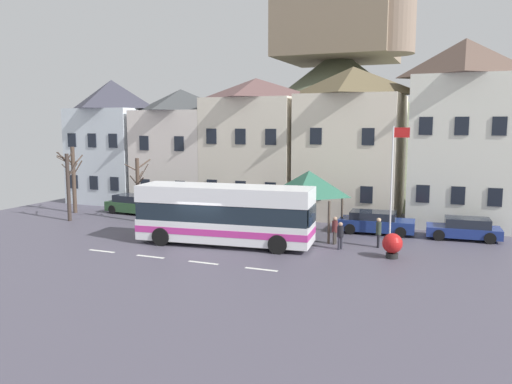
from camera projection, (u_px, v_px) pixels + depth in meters
name	position (u px, v px, depth m)	size (l,w,h in m)	color
ground_plane	(204.00, 247.00, 27.77)	(40.00, 60.00, 0.07)	#4C4856
townhouse_00	(113.00, 141.00, 43.27)	(6.09, 5.39, 10.23)	silver
townhouse_01	(182.00, 148.00, 41.24)	(6.14, 6.06, 9.33)	silver
townhouse_02	(256.00, 145.00, 38.68)	(6.83, 5.87, 9.98)	beige
townhouse_03	(352.00, 143.00, 36.31)	(6.88, 6.61, 10.57)	beige
townhouse_04	(462.00, 134.00, 33.01)	(6.12, 5.51, 11.99)	silver
hilltop_castle	(338.00, 113.00, 55.28)	(38.00, 38.00, 21.93)	#5A6149
transit_bus	(225.00, 215.00, 28.06)	(9.91, 3.64, 3.26)	white
bus_shelter	(309.00, 183.00, 30.16)	(3.60, 3.60, 3.88)	#473D33
parked_car_00	(203.00, 209.00, 35.64)	(4.51, 2.04, 1.44)	silver
parked_car_01	(376.00, 222.00, 31.12)	(4.57, 2.16, 1.32)	navy
parked_car_02	(135.00, 204.00, 37.83)	(4.57, 2.22, 1.37)	#315933
parked_car_03	(464.00, 229.00, 29.45)	(4.17, 2.11, 1.25)	navy
pedestrian_00	(335.00, 229.00, 28.24)	(0.32, 0.35, 1.54)	#38332D
pedestrian_01	(379.00, 231.00, 27.45)	(0.28, 0.31, 1.62)	black
pedestrian_02	(340.00, 234.00, 27.04)	(0.34, 0.34, 1.48)	#2D2D38
public_bench	(289.00, 219.00, 33.27)	(1.71, 0.48, 0.87)	brown
flagpole	(393.00, 174.00, 29.12)	(0.95, 0.10, 6.49)	silver
harbour_buoy	(392.00, 244.00, 25.31)	(1.00, 1.00, 1.25)	black
bare_tree_00	(138.00, 188.00, 34.56)	(1.60, 1.67, 4.32)	#47382D
bare_tree_01	(68.00, 185.00, 34.84)	(1.51, 1.36, 4.81)	#382D28
bare_tree_02	(74.00, 178.00, 37.92)	(1.74, 2.27, 4.92)	#47382D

